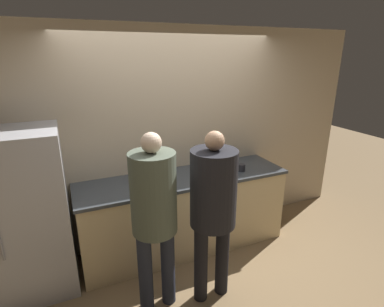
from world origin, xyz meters
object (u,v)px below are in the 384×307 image
cup_yellow (151,173)px  cup_black (242,168)px  fruit_bowl (217,170)px  bottle_red (136,175)px  person_center (213,201)px  utensil_crock (220,161)px  person_left (154,207)px  refrigerator (30,214)px  bottle_clear (234,165)px

cup_yellow → cup_black: 1.09m
fruit_bowl → bottle_red: 0.95m
person_center → utensil_crock: size_ratio=5.78×
person_left → person_center: 0.53m
cup_black → person_center: bearing=-136.5°
person_center → utensil_crock: bearing=58.0°
person_center → refrigerator: bearing=151.6°
person_center → fruit_bowl: (0.45, 0.78, -0.06)m
refrigerator → bottle_red: refrigerator is taller
person_center → utensil_crock: person_center is taller
bottle_clear → utensil_crock: bearing=114.4°
utensil_crock → bottle_clear: utensil_crock is taller
bottle_red → cup_yellow: bearing=14.8°
person_left → bottle_red: size_ratio=8.31×
utensil_crock → cup_yellow: utensil_crock is taller
person_center → cup_black: bearing=43.5°
fruit_bowl → utensil_crock: size_ratio=1.04×
person_left → utensil_crock: size_ratio=5.85×
fruit_bowl → cup_yellow: fruit_bowl is taller
person_center → bottle_red: person_center is taller
person_left → bottle_red: bearing=87.2°
fruit_bowl → utensil_crock: utensil_crock is taller
fruit_bowl → bottle_clear: (0.23, -0.01, 0.03)m
fruit_bowl → utensil_crock: (0.15, 0.18, 0.03)m
utensil_crock → cup_yellow: (-0.89, 0.03, -0.03)m
refrigerator → cup_yellow: bearing=7.1°
bottle_clear → person_center: bearing=-131.6°
person_left → cup_black: bearing=26.3°
bottle_clear → bottle_red: 1.18m
bottle_clear → cup_black: size_ratio=2.26×
refrigerator → cup_black: refrigerator is taller
cup_yellow → person_center: bearing=-73.5°
bottle_clear → bottle_red: bearing=171.8°
cup_black → person_left: bearing=-153.7°
bottle_clear → refrigerator: bearing=178.4°
utensil_crock → cup_yellow: 0.89m
person_left → fruit_bowl: 1.19m
bottle_clear → person_left: bearing=-150.7°
cup_black → cup_yellow: bearing=166.4°
utensil_crock → cup_black: size_ratio=3.36×
utensil_crock → cup_black: bearing=-53.3°
refrigerator → person_left: 1.28m
bottle_red → cup_black: bearing=-9.4°
refrigerator → person_center: person_center is taller
person_left → bottle_clear: (1.20, 0.68, -0.03)m
refrigerator → utensil_crock: size_ratio=5.68×
refrigerator → person_center: 1.76m
cup_black → bottle_red: bearing=170.6°
person_left → cup_black: size_ratio=19.65×
utensil_crock → bottle_red: utensil_crock is taller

